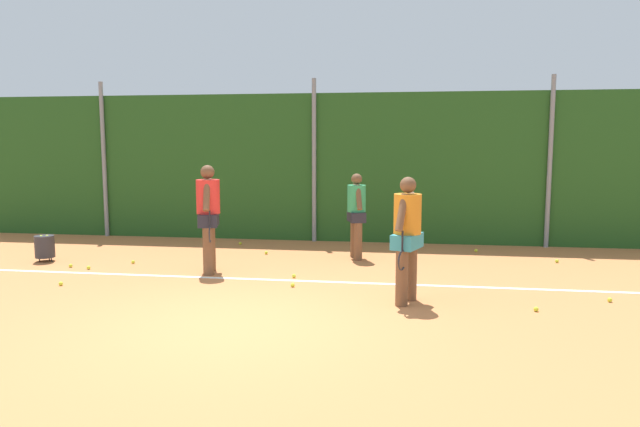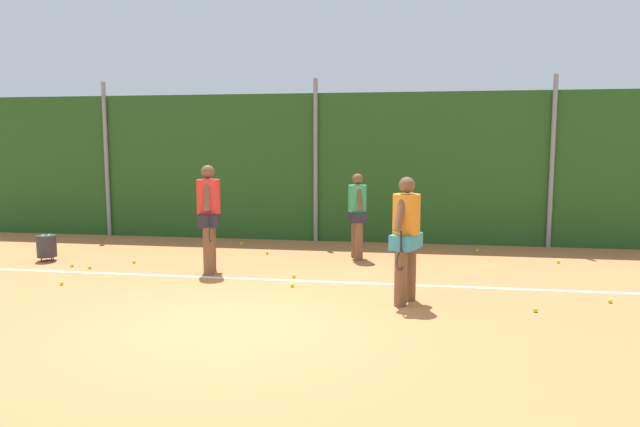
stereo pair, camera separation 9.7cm
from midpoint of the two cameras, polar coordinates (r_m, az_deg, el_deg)
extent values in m
plane|color=#C67542|center=(9.33, -4.62, -7.16)|extent=(27.40, 27.40, 0.00)
cube|color=#23511E|center=(13.49, -0.10, 4.50)|extent=(17.81, 0.25, 3.38)
cylinder|color=gray|center=(15.03, -20.01, 4.95)|extent=(0.10, 0.10, 3.70)
cylinder|color=gray|center=(13.31, -0.23, 5.16)|extent=(0.10, 0.10, 3.70)
cylinder|color=gray|center=(13.46, 21.97, 4.68)|extent=(0.10, 0.10, 3.70)
cube|color=white|center=(9.76, -3.98, -6.49)|extent=(13.01, 0.10, 0.01)
cylinder|color=brown|center=(8.55, 9.12, -5.82)|extent=(0.18, 0.18, 0.79)
cylinder|color=brown|center=(8.23, 8.24, -6.30)|extent=(0.18, 0.18, 0.79)
cube|color=teal|center=(8.29, 8.75, -2.69)|extent=(0.48, 0.60, 0.21)
cylinder|color=orange|center=(8.23, 8.80, -0.05)|extent=(0.39, 0.39, 0.56)
sphere|color=brown|center=(8.20, 8.85, 2.77)|extent=(0.23, 0.23, 0.23)
cylinder|color=brown|center=(8.43, 9.34, 0.40)|extent=(0.19, 0.30, 0.53)
cylinder|color=brown|center=(8.03, 8.23, 0.09)|extent=(0.19, 0.30, 0.53)
cylinder|color=black|center=(7.98, 8.29, -2.69)|extent=(0.03, 0.03, 0.28)
torus|color=#26262B|center=(8.03, 8.26, -4.59)|extent=(0.12, 0.27, 0.28)
cylinder|color=brown|center=(10.57, -10.39, -3.27)|extent=(0.18, 0.18, 0.83)
cylinder|color=brown|center=(10.21, -10.60, -3.64)|extent=(0.18, 0.18, 0.83)
cube|color=#23232D|center=(10.31, -10.56, -0.59)|extent=(0.45, 0.61, 0.22)
cylinder|color=red|center=(10.27, -10.61, 1.65)|extent=(0.40, 0.40, 0.59)
sphere|color=brown|center=(10.24, -10.66, 4.02)|extent=(0.24, 0.24, 0.24)
cylinder|color=brown|center=(10.49, -10.49, 2.01)|extent=(0.17, 0.33, 0.56)
cylinder|color=brown|center=(10.03, -10.75, 1.78)|extent=(0.17, 0.33, 0.56)
cylinder|color=black|center=(9.98, -10.47, -0.50)|extent=(0.03, 0.03, 0.28)
torus|color=#26262B|center=(10.02, -10.43, -2.03)|extent=(0.09, 0.28, 0.28)
cylinder|color=brown|center=(11.61, 3.72, -2.49)|extent=(0.16, 0.16, 0.73)
cylinder|color=brown|center=(11.30, 4.06, -2.76)|extent=(0.16, 0.16, 0.73)
cube|color=#23232D|center=(11.39, 3.90, -0.31)|extent=(0.42, 0.55, 0.20)
cylinder|color=#339E60|center=(11.35, 3.92, 1.48)|extent=(0.36, 0.36, 0.52)
sphere|color=brown|center=(11.32, 3.93, 3.39)|extent=(0.21, 0.21, 0.21)
cylinder|color=brown|center=(11.54, 3.71, 1.77)|extent=(0.16, 0.29, 0.50)
cylinder|color=brown|center=(11.14, 4.14, 1.58)|extent=(0.16, 0.29, 0.50)
cylinder|color=#2D2D33|center=(12.38, -25.00, -2.90)|extent=(0.36, 0.36, 0.42)
cylinder|color=#2D2D33|center=(12.35, -24.46, -4.08)|extent=(0.02, 0.02, 0.08)
cylinder|color=#2D2D33|center=(12.49, -25.43, -4.01)|extent=(0.02, 0.02, 0.08)
cylinder|color=#2D2D33|center=(12.53, -24.62, -3.94)|extent=(0.02, 0.02, 0.08)
sphere|color=#CCDB33|center=(12.35, -24.82, -2.02)|extent=(0.07, 0.07, 0.07)
sphere|color=#CCDB33|center=(12.36, -25.29, -2.04)|extent=(0.07, 0.07, 0.07)
sphere|color=#CCDB33|center=(11.64, -22.90, -4.68)|extent=(0.07, 0.07, 0.07)
sphere|color=#CCDB33|center=(8.48, 20.65, -8.82)|extent=(0.07, 0.07, 0.07)
sphere|color=#CCDB33|center=(11.97, -4.97, -3.84)|extent=(0.07, 0.07, 0.07)
sphere|color=#CCDB33|center=(11.58, -17.51, -4.51)|extent=(0.07, 0.07, 0.07)
sphere|color=#CCDB33|center=(9.89, -2.30, -6.12)|extent=(0.07, 0.07, 0.07)
sphere|color=#CCDB33|center=(13.14, -7.47, -2.90)|extent=(0.07, 0.07, 0.07)
sphere|color=#CCDB33|center=(11.95, 22.53, -4.37)|extent=(0.07, 0.07, 0.07)
sphere|color=#CCDB33|center=(10.25, -23.74, -6.25)|extent=(0.07, 0.07, 0.07)
sphere|color=#CCDB33|center=(12.58, 15.38, -3.54)|extent=(0.07, 0.07, 0.07)
sphere|color=#CCDB33|center=(9.28, -2.45, -7.00)|extent=(0.07, 0.07, 0.07)
sphere|color=#CCDB33|center=(9.37, 26.81, -7.63)|extent=(0.07, 0.07, 0.07)
sphere|color=#CCDB33|center=(11.34, -21.40, -4.91)|extent=(0.07, 0.07, 0.07)
camera|label=1|loc=(0.05, -89.72, 0.03)|focal=32.67mm
camera|label=2|loc=(0.05, 90.28, -0.03)|focal=32.67mm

